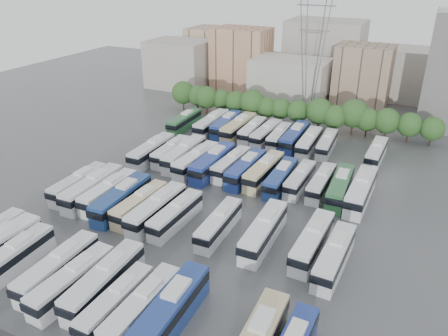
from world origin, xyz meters
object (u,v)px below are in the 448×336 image
at_px(bus_r2_s4, 196,160).
at_px(bus_r2_s1, 152,151).
at_px(bus_r1_s0, 79,184).
at_px(bus_r2_s12, 340,187).
at_px(bus_r0_s5, 73,281).
at_px(bus_r2_s11, 321,183).
at_px(bus_r3_s9, 309,142).
at_px(bus_r0_s8, 142,307).
at_px(bus_r2_s9, 281,178).
at_px(bus_r1_s4, 140,204).
at_px(bus_r3_s10, 327,144).
at_px(bus_r2_s6, 231,164).
at_px(bus_r0_s9, 169,313).
at_px(bus_r3_s13, 376,153).
at_px(bus_r0_s4, 58,268).
at_px(bus_r3_s6, 266,134).
at_px(bus_r3_s5, 252,130).
at_px(electricity_pylon, 313,41).
at_px(bus_r1_s6, 176,215).
at_px(bus_r2_s13, 361,191).
at_px(bus_r3_s8, 295,137).
at_px(bus_r1_s2, 109,192).
at_px(bus_r2_s3, 184,154).
at_px(bus_r1_s1, 93,188).
at_px(bus_r2_s7, 246,169).
at_px(bus_r2_s2, 171,151).
at_px(bus_r0_s6, 105,281).
at_px(bus_r2_s10, 300,179).
at_px(bus_r3_s3, 226,125).
at_px(bus_r2_s8, 264,171).
at_px(bus_r3_s2, 212,124).
at_px(bus_r1_s13, 334,256).
at_px(bus_r3_s0, 184,121).
at_px(bus_r1_s10, 264,231).
at_px(bus_r0_s2, 13,258).
at_px(bus_r2_s5, 213,162).
at_px(bus_r1_s8, 219,224).
at_px(bus_r0_s7, 116,302).

bearing_deg(bus_r2_s4, bus_r2_s1, -177.46).
distance_m(bus_r1_s0, bus_r2_s12, 43.46).
height_order(bus_r0_s5, bus_r2_s11, bus_r0_s5).
distance_m(bus_r1_s0, bus_r3_s9, 45.65).
xyz_separation_m(bus_r0_s8, bus_r2_s9, (3.31, 36.09, -0.00)).
relative_size(bus_r1_s4, bus_r3_s10, 1.03).
relative_size(bus_r2_s6, bus_r3_s10, 1.03).
bearing_deg(bus_r0_s9, bus_r3_s13, 74.53).
height_order(bus_r0_s9, bus_r2_s4, bus_r0_s9).
distance_m(bus_r0_s4, bus_r3_s6, 54.14).
relative_size(bus_r0_s9, bus_r3_s5, 1.14).
relative_size(electricity_pylon, bus_r1_s6, 2.87).
xyz_separation_m(bus_r2_s13, bus_r3_s5, (-26.54, 18.64, -0.23)).
bearing_deg(bus_r3_s8, bus_r2_s11, -60.39).
relative_size(bus_r2_s11, bus_r2_s13, 0.85).
height_order(bus_r1_s2, bus_r2_s11, bus_r1_s2).
xyz_separation_m(bus_r2_s3, bus_r3_s5, (6.78, 18.02, -0.19)).
distance_m(bus_r1_s2, bus_r2_s12, 37.76).
relative_size(bus_r1_s6, bus_r2_s12, 0.91).
bearing_deg(bus_r1_s1, bus_r3_s9, 51.17).
bearing_deg(bus_r2_s9, bus_r1_s1, -147.75).
bearing_deg(bus_r1_s1, bus_r0_s8, -41.07).
distance_m(bus_r2_s12, bus_r3_s9, 19.81).
relative_size(bus_r2_s4, bus_r2_s11, 1.13).
xyz_separation_m(bus_r0_s9, bus_r2_s4, (-16.41, 35.57, -0.13)).
bearing_deg(bus_r2_s7, bus_r2_s2, 177.40).
height_order(bus_r0_s5, bus_r0_s9, bus_r0_s9).
height_order(bus_r0_s6, bus_r1_s4, bus_r0_s6).
height_order(bus_r2_s10, bus_r3_s3, bus_r3_s3).
height_order(bus_r0_s6, bus_r1_s0, bus_r0_s6).
xyz_separation_m(bus_r2_s8, bus_r3_s2, (-19.56, 17.88, 0.08)).
bearing_deg(bus_r2_s10, bus_r1_s4, -134.93).
height_order(bus_r0_s4, bus_r3_s6, bus_r0_s4).
bearing_deg(bus_r1_s13, bus_r3_s0, 141.94).
distance_m(bus_r3_s0, bus_r3_s9, 29.67).
relative_size(bus_r1_s0, bus_r1_s10, 0.93).
distance_m(bus_r0_s2, bus_r1_s13, 40.51).
distance_m(bus_r1_s0, bus_r2_s11, 40.76).
bearing_deg(bus_r2_s5, electricity_pylon, 80.05).
xyz_separation_m(bus_r1_s4, bus_r2_s9, (16.63, 17.85, 0.05)).
height_order(bus_r0_s6, bus_r1_s6, bus_r0_s6).
relative_size(bus_r1_s1, bus_r3_s6, 1.07).
bearing_deg(bus_r2_s6, bus_r2_s1, -171.52).
bearing_deg(bus_r0_s2, bus_r2_s12, 45.14).
relative_size(bus_r3_s2, bus_r3_s3, 1.01).
bearing_deg(bus_r1_s8, bus_r3_s9, 83.50).
bearing_deg(bus_r0_s6, bus_r2_s13, 54.98).
xyz_separation_m(bus_r0_s2, bus_r3_s10, (26.42, 54.93, -0.11)).
bearing_deg(bus_r2_s7, bus_r0_s7, -87.77).
relative_size(bus_r3_s3, bus_r3_s10, 1.14).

